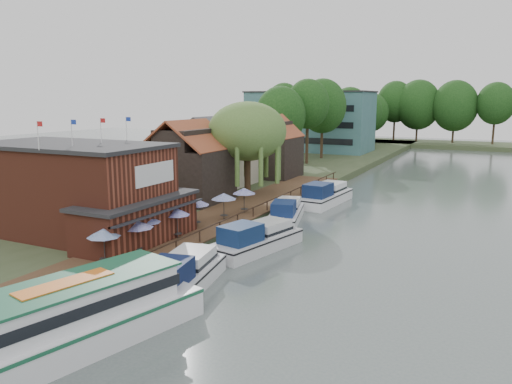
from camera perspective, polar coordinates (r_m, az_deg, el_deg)
The scene contains 29 objects.
ground at distance 34.93m, azimuth 0.13°, elevation -8.92°, with size 260.00×260.00×0.00m, color #4C5856.
land_bank at distance 79.19m, azimuth -8.26°, elevation 2.38°, with size 50.00×140.00×1.00m, color #384728.
quay_deck at distance 46.73m, azimuth -3.29°, elevation -2.56°, with size 6.00×50.00×0.10m, color #47301E.
quay_rail at distance 45.82m, azimuth -0.04°, elevation -2.22°, with size 0.20×49.00×1.00m, color black, non-canonical shape.
pub at distance 40.94m, azimuth -18.40°, elevation 0.18°, with size 20.00×11.00×7.30m, color maroon, non-canonical shape.
hotel_block at distance 106.13m, azimuth 6.16°, elevation 8.10°, with size 25.40×12.40×12.30m, color #38666B, non-canonical shape.
cottage_a at distance 52.99m, azimuth -7.81°, elevation 3.54°, with size 8.60×7.60×8.50m, color black, non-canonical shape.
cottage_b at distance 62.97m, azimuth -4.99°, elevation 4.71°, with size 9.60×8.60×8.50m, color beige, non-canonical shape.
cottage_c at distance 69.04m, azimuth 1.75°, elevation 5.26°, with size 7.60×7.60×8.50m, color black, non-canonical shape.
willow at distance 54.88m, azimuth -0.99°, elevation 4.89°, with size 8.60×8.60×10.43m, color #476B2D, non-canonical shape.
umbrella_0 at distance 33.86m, azimuth -16.94°, elevation -5.96°, with size 2.17×2.17×2.38m, color #1A4390, non-canonical shape.
umbrella_1 at distance 35.57m, azimuth -13.44°, elevation -4.99°, with size 2.36×2.36×2.38m, color navy, non-canonical shape.
umbrella_2 at distance 36.92m, azimuth -12.33°, elevation -4.37°, with size 2.05×2.05×2.38m, color #1C259C, non-canonical shape.
umbrella_3 at distance 38.75m, azimuth -8.98°, elevation -3.55°, with size 2.00×2.00×2.38m, color #1C1A93, non-canonical shape.
umbrella_4 at distance 42.13m, azimuth -6.83°, elevation -2.34°, with size 2.23×2.23×2.38m, color navy, non-canonical shape.
umbrella_5 at distance 44.34m, azimuth -3.69°, elevation -1.64°, with size 2.29×2.29×2.38m, color navy, non-canonical shape.
umbrella_6 at distance 46.85m, azimuth -1.37°, elevation -0.96°, with size 2.20×2.20×2.38m, color navy, non-canonical shape.
cruiser_0 at distance 31.36m, azimuth -8.55°, elevation -8.96°, with size 3.27×10.12×2.46m, color silver, non-canonical shape.
cruiser_1 at distance 38.91m, azimuth 0.07°, elevation -4.98°, with size 3.24×10.03×2.44m, color silver, non-canonical shape.
cruiser_2 at distance 48.29m, azimuth 3.47°, elevation -2.02°, with size 3.05×9.46×2.28m, color white, non-canonical shape.
cruiser_3 at distance 56.63m, azimuth 7.92°, elevation -0.05°, with size 3.45×10.67×2.62m, color white, non-canonical shape.
tour_boat at distance 25.33m, azimuth -22.29°, elevation -13.48°, with size 4.30×15.32×3.35m, color silver, non-canonical shape.
swan at distance 28.33m, azimuth -19.59°, elevation -13.88°, with size 0.44×0.44×0.44m, color white.
bank_tree_0 at distance 79.52m, azimuth 2.80°, elevation 7.47°, with size 7.97×7.97×12.70m, color #143811, non-canonical shape.
bank_tree_1 at distance 83.64m, azimuth 5.89°, elevation 8.01°, with size 7.10×7.10×13.94m, color #143811, non-canonical shape.
bank_tree_2 at distance 91.83m, azimuth 7.57°, elevation 8.31°, with size 8.51×8.51×14.30m, color #143811, non-canonical shape.
bank_tree_3 at distance 111.76m, azimuth 10.77°, elevation 8.14°, with size 8.28×8.28×12.47m, color #143811, non-canonical shape.
bank_tree_4 at distance 117.65m, azimuth 12.22°, elevation 8.21°, with size 8.07×8.07×12.50m, color #143811, non-canonical shape.
bank_tree_5 at distance 127.10m, azimuth 13.08°, elevation 8.24°, with size 8.12×8.12×12.08m, color #143811, non-canonical shape.
Camera 1 is at (14.48, -29.56, 11.67)m, focal length 35.00 mm.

